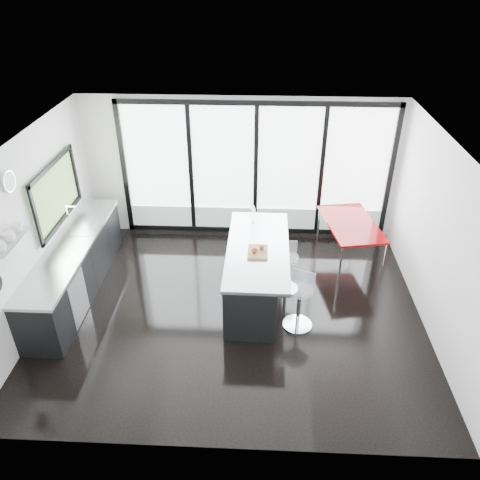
# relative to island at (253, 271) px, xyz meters

# --- Properties ---
(floor) EXTENTS (6.00, 5.00, 0.00)m
(floor) POSITION_rel_island_xyz_m (-0.30, -0.41, -0.49)
(floor) COLOR black
(floor) RESTS_ON ground
(ceiling) EXTENTS (6.00, 5.00, 0.00)m
(ceiling) POSITION_rel_island_xyz_m (-0.30, -0.41, 2.31)
(ceiling) COLOR white
(ceiling) RESTS_ON wall_back
(wall_back) EXTENTS (6.00, 0.09, 2.80)m
(wall_back) POSITION_rel_island_xyz_m (-0.03, 2.05, 0.79)
(wall_back) COLOR silver
(wall_back) RESTS_ON ground
(wall_front) EXTENTS (6.00, 0.00, 2.80)m
(wall_front) POSITION_rel_island_xyz_m (-0.30, -2.91, 0.91)
(wall_front) COLOR silver
(wall_front) RESTS_ON ground
(wall_left) EXTENTS (0.26, 5.00, 2.80)m
(wall_left) POSITION_rel_island_xyz_m (-3.28, -0.14, 1.08)
(wall_left) COLOR silver
(wall_left) RESTS_ON ground
(wall_right) EXTENTS (0.00, 5.00, 2.80)m
(wall_right) POSITION_rel_island_xyz_m (2.70, -0.41, 0.91)
(wall_right) COLOR silver
(wall_right) RESTS_ON ground
(counter_cabinets) EXTENTS (0.69, 3.24, 1.36)m
(counter_cabinets) POSITION_rel_island_xyz_m (-2.98, -0.01, -0.02)
(counter_cabinets) COLOR black
(counter_cabinets) RESTS_ON floor
(island) EXTENTS (1.01, 2.35, 1.24)m
(island) POSITION_rel_island_xyz_m (0.00, 0.00, 0.00)
(island) COLOR black
(island) RESTS_ON floor
(bar_stool_near) EXTENTS (0.59, 0.59, 0.72)m
(bar_stool_near) POSITION_rel_island_xyz_m (0.72, -0.74, -0.12)
(bar_stool_near) COLOR silver
(bar_stool_near) RESTS_ON floor
(bar_stool_far) EXTENTS (0.44, 0.44, 0.68)m
(bar_stool_far) POSITION_rel_island_xyz_m (0.57, 0.18, -0.14)
(bar_stool_far) COLOR silver
(bar_stool_far) RESTS_ON floor
(red_table) EXTENTS (1.10, 1.62, 0.80)m
(red_table) POSITION_rel_island_xyz_m (1.75, 1.14, -0.09)
(red_table) COLOR maroon
(red_table) RESTS_ON floor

